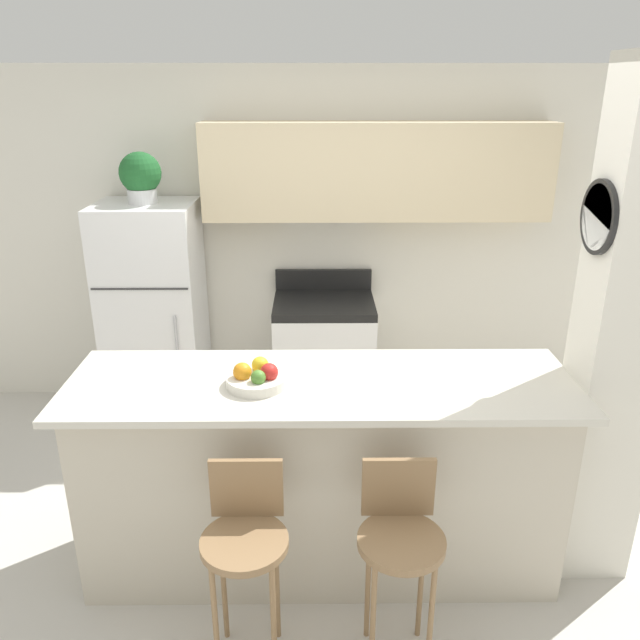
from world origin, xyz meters
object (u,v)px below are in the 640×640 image
stove_range (324,356)px  bar_stool_left (245,540)px  potted_plant_on_fridge (141,176)px  bar_stool_right (400,539)px  fruit_bowl (257,377)px  refrigerator (154,314)px

stove_range → bar_stool_left: (-0.36, -2.24, 0.16)m
potted_plant_on_fridge → bar_stool_left: bearing=-68.1°
bar_stool_right → fruit_bowl: size_ratio=3.23×
refrigerator → bar_stool_left: bearing=-68.1°
refrigerator → potted_plant_on_fridge: 1.00m
bar_stool_left → potted_plant_on_fridge: 2.68m
refrigerator → potted_plant_on_fridge: size_ratio=4.67×
stove_range → potted_plant_on_fridge: 1.85m
stove_range → bar_stool_left: bearing=-99.2°
stove_range → bar_stool_right: stove_range is taller
bar_stool_right → fruit_bowl: bearing=139.4°
potted_plant_on_fridge → bar_stool_right: bearing=-55.1°
stove_range → fruit_bowl: bearing=-101.5°
bar_stool_left → fruit_bowl: size_ratio=3.23×
bar_stool_left → bar_stool_right: size_ratio=1.00×
refrigerator → fruit_bowl: 1.93m
stove_range → fruit_bowl: (-0.35, -1.69, 0.65)m
stove_range → fruit_bowl: fruit_bowl is taller
refrigerator → fruit_bowl: size_ratio=5.64×
bar_stool_left → bar_stool_right: 0.65m
bar_stool_right → refrigerator: bearing=124.9°
refrigerator → stove_range: (1.26, 0.02, -0.36)m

